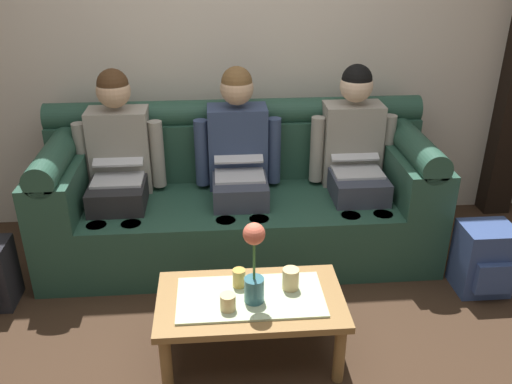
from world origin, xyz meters
TOP-DOWN VIEW (x-y plane):
  - ground_plane at (0.00, 0.00)m, footprint 14.00×14.00m
  - back_wall_patterned at (0.00, 1.70)m, footprint 6.00×0.12m
  - couch at (0.00, 1.17)m, footprint 2.49×0.88m
  - person_left at (-0.76, 1.17)m, footprint 0.56×0.67m
  - person_middle at (0.00, 1.17)m, footprint 0.56×0.67m
  - person_right at (0.76, 1.17)m, footprint 0.56×0.67m
  - coffee_table at (0.00, 0.10)m, footprint 0.92×0.52m
  - flower_vase at (0.02, 0.07)m, footprint 0.10×0.10m
  - cup_near_left at (0.20, 0.15)m, footprint 0.08×0.08m
  - cup_near_right at (-0.11, 0.01)m, footprint 0.07×0.07m
  - cup_far_center at (-0.05, 0.19)m, footprint 0.06×0.06m
  - backpack_right at (1.42, 0.56)m, footprint 0.30×0.30m

SIDE VIEW (x-z plane):
  - ground_plane at x=0.00m, z-range 0.00..0.00m
  - backpack_right at x=1.42m, z-range 0.00..0.42m
  - coffee_table at x=0.00m, z-range 0.13..0.49m
  - couch at x=0.00m, z-range -0.11..0.85m
  - cup_near_right at x=-0.11m, z-range 0.37..0.45m
  - cup_far_center at x=-0.05m, z-range 0.37..0.46m
  - cup_near_left at x=0.20m, z-range 0.37..0.48m
  - flower_vase at x=0.02m, z-range 0.37..0.79m
  - person_right at x=0.76m, z-range 0.05..1.27m
  - person_middle at x=0.00m, z-range 0.05..1.27m
  - person_left at x=-0.76m, z-range 0.05..1.27m
  - back_wall_patterned at x=0.00m, z-range 0.00..2.90m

